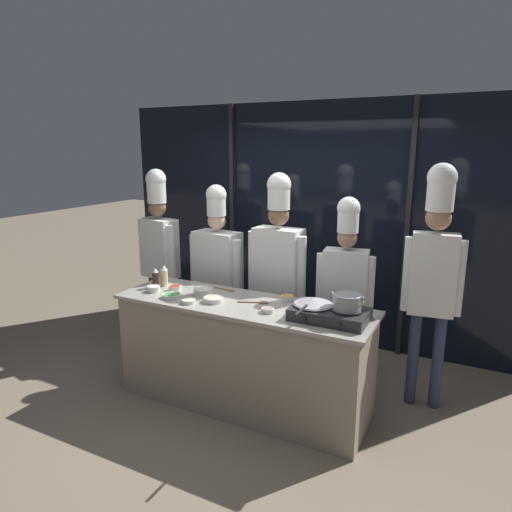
# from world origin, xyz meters

# --- Properties ---
(ground_plane) EXTENTS (24.00, 24.00, 0.00)m
(ground_plane) POSITION_xyz_m (0.00, 0.00, 0.00)
(ground_plane) COLOR #7F705B
(window_wall_back) EXTENTS (4.87, 0.09, 2.70)m
(window_wall_back) POSITION_xyz_m (0.00, 1.69, 1.35)
(window_wall_back) COLOR black
(window_wall_back) RESTS_ON ground_plane
(demo_counter) EXTENTS (2.22, 0.68, 0.94)m
(demo_counter) POSITION_xyz_m (0.00, 0.00, 0.47)
(demo_counter) COLOR gray
(demo_counter) RESTS_ON ground_plane
(portable_stove) EXTENTS (0.57, 0.37, 0.10)m
(portable_stove) POSITION_xyz_m (0.77, -0.04, 0.99)
(portable_stove) COLOR #28282B
(portable_stove) RESTS_ON demo_counter
(frying_pan) EXTENTS (0.30, 0.53, 0.05)m
(frying_pan) POSITION_xyz_m (0.64, -0.04, 1.06)
(frying_pan) COLOR #ADAFB5
(frying_pan) RESTS_ON portable_stove
(stock_pot) EXTENTS (0.24, 0.21, 0.12)m
(stock_pot) POSITION_xyz_m (0.90, -0.04, 1.10)
(stock_pot) COLOR #93969B
(stock_pot) RESTS_ON portable_stove
(squeeze_bottle_soy) EXTENTS (0.06, 0.06, 0.19)m
(squeeze_bottle_soy) POSITION_xyz_m (-0.92, 0.01, 1.03)
(squeeze_bottle_soy) COLOR #332319
(squeeze_bottle_soy) RESTS_ON demo_counter
(squeeze_bottle_oil) EXTENTS (0.07, 0.07, 0.20)m
(squeeze_bottle_oil) POSITION_xyz_m (-0.89, 0.09, 1.03)
(squeeze_bottle_oil) COLOR beige
(squeeze_bottle_oil) RESTS_ON demo_counter
(prep_bowl_carrots) EXTENTS (0.10, 0.10, 0.05)m
(prep_bowl_carrots) POSITION_xyz_m (0.32, 0.21, 0.97)
(prep_bowl_carrots) COLOR silver
(prep_bowl_carrots) RESTS_ON demo_counter
(prep_bowl_scallions) EXTENTS (0.16, 0.16, 0.04)m
(prep_bowl_scallions) POSITION_xyz_m (-0.61, -0.16, 0.96)
(prep_bowl_scallions) COLOR silver
(prep_bowl_scallions) RESTS_ON demo_counter
(prep_bowl_mushrooms) EXTENTS (0.10, 0.10, 0.04)m
(prep_bowl_mushrooms) POSITION_xyz_m (0.29, -0.11, 0.96)
(prep_bowl_mushrooms) COLOR silver
(prep_bowl_mushrooms) RESTS_ON demo_counter
(prep_bowl_noodles) EXTENTS (0.12, 0.12, 0.03)m
(prep_bowl_noodles) POSITION_xyz_m (-0.40, -0.21, 0.96)
(prep_bowl_noodles) COLOR silver
(prep_bowl_noodles) RESTS_ON demo_counter
(prep_bowl_onion) EXTENTS (0.17, 0.17, 0.06)m
(prep_bowl_onion) POSITION_xyz_m (-0.42, 0.04, 0.97)
(prep_bowl_onion) COLOR silver
(prep_bowl_onion) RESTS_ON demo_counter
(prep_bowl_chicken) EXTENTS (0.17, 0.17, 0.04)m
(prep_bowl_chicken) POSITION_xyz_m (-0.23, -0.09, 0.96)
(prep_bowl_chicken) COLOR silver
(prep_bowl_chicken) RESTS_ON demo_counter
(prep_bowl_garlic) EXTENTS (0.12, 0.12, 0.05)m
(prep_bowl_garlic) POSITION_xyz_m (-0.86, -0.10, 0.97)
(prep_bowl_garlic) COLOR silver
(prep_bowl_garlic) RESTS_ON demo_counter
(prep_bowl_chili_flakes) EXTENTS (0.12, 0.12, 0.05)m
(prep_bowl_chili_flakes) POSITION_xyz_m (-0.71, 0.01, 0.96)
(prep_bowl_chili_flakes) COLOR silver
(prep_bowl_chili_flakes) RESTS_ON demo_counter
(serving_spoon_slotted) EXTENTS (0.26, 0.13, 0.02)m
(serving_spoon_slotted) POSITION_xyz_m (0.13, 0.06, 0.94)
(serving_spoon_slotted) COLOR olive
(serving_spoon_slotted) RESTS_ON demo_counter
(serving_spoon_solid) EXTENTS (0.22, 0.05, 0.02)m
(serving_spoon_solid) POSITION_xyz_m (-0.28, 0.24, 0.94)
(serving_spoon_solid) COLOR olive
(serving_spoon_solid) RESTS_ON demo_counter
(chef_head) EXTENTS (0.55, 0.29, 1.98)m
(chef_head) POSITION_xyz_m (-1.42, 0.70, 1.15)
(chef_head) COLOR #2D3856
(chef_head) RESTS_ON ground_plane
(chef_sous) EXTENTS (0.63, 0.29, 1.85)m
(chef_sous) POSITION_xyz_m (-0.66, 0.68, 1.04)
(chef_sous) COLOR #232326
(chef_sous) RESTS_ON ground_plane
(chef_line) EXTENTS (0.60, 0.26, 1.99)m
(chef_line) POSITION_xyz_m (0.04, 0.62, 1.15)
(chef_line) COLOR #232326
(chef_line) RESTS_ON ground_plane
(chef_pastry) EXTENTS (0.51, 0.26, 1.79)m
(chef_pastry) POSITION_xyz_m (0.68, 0.66, 1.04)
(chef_pastry) COLOR #2D3856
(chef_pastry) RESTS_ON ground_plane
(chef_apprentice) EXTENTS (0.47, 0.23, 2.09)m
(chef_apprentice) POSITION_xyz_m (1.41, 0.70, 1.28)
(chef_apprentice) COLOR #2D3856
(chef_apprentice) RESTS_ON ground_plane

